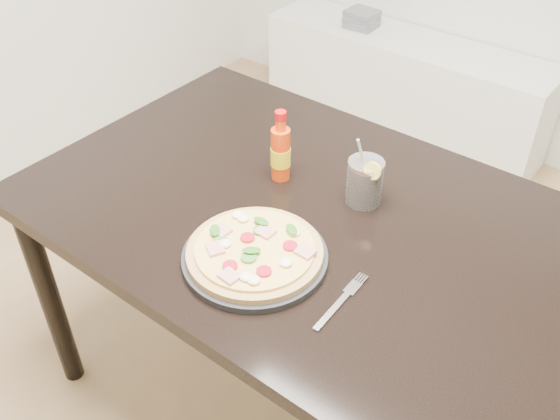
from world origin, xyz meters
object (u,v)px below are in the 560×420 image
Objects in this scene: pizza at (254,251)px; hot_sauce_bottle at (281,152)px; plate at (255,257)px; dining_table at (310,237)px; fork at (342,299)px; media_console at (402,88)px; cola_cup at (364,182)px.

hot_sauce_bottle is (-0.15, 0.28, 0.05)m from pizza.
hot_sauce_bottle is at bearing 117.66° from plate.
dining_table is 7.43× the size of fork.
plate is at bearing -72.52° from media_console.
plate is at bearing 36.92° from pizza.
cola_cup is (0.07, 0.33, 0.05)m from plate.
pizza is 1.58× the size of fork.
plate is 1.66× the size of hot_sauce_bottle.
pizza reaches higher than plate.
pizza is 1.69× the size of cola_cup.
dining_table is 0.19m from cola_cup.
hot_sauce_bottle is 1.02× the size of fork.
pizza is 0.21× the size of media_console.
dining_table is 4.69× the size of pizza.
hot_sauce_bottle is 0.23m from cola_cup.
dining_table is at bearing 90.64° from pizza.
pizza is at bearing -89.36° from dining_table.
cola_cup is at bearing 12.05° from hot_sauce_bottle.
hot_sauce_bottle is at bearing 155.13° from dining_table.
cola_cup is (0.07, 0.33, 0.03)m from pizza.
cola_cup is at bearing -66.46° from media_console.
plate is 0.32m from hot_sauce_bottle.
cola_cup is at bearing 77.32° from pizza.
fork is at bearing 4.45° from pizza.
fork is (0.36, -0.26, -0.07)m from hot_sauce_bottle.
pizza is (0.00, -0.21, 0.11)m from dining_table.
cola_cup is 0.94× the size of fork.
media_console is at bearing 113.54° from cola_cup.
plate is at bearing -102.63° from cola_cup.
plate is 0.23× the size of media_console.
hot_sauce_bottle is 1.09× the size of cola_cup.
dining_table is at bearing 90.75° from plate.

